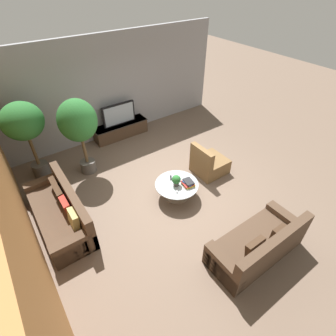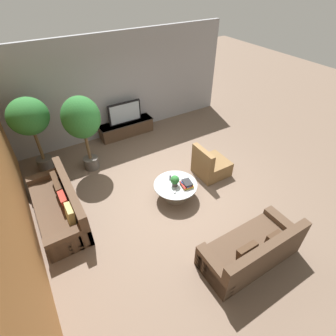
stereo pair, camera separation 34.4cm
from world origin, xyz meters
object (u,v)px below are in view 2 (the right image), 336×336
television (125,113)px  potted_palm_tall (29,120)px  couch_by_wall (60,207)px  media_console (126,128)px  potted_palm_corner (82,120)px  couch_near_entry (252,250)px  armchair_wicker (210,166)px  coffee_table (175,188)px  potted_plant_tabletop (175,180)px

television → potted_palm_tall: 2.75m
potted_palm_tall → couch_by_wall: bearing=-91.6°
media_console → couch_by_wall: 3.62m
couch_by_wall → potted_palm_corner: size_ratio=1.07×
media_console → couch_near_entry: bearing=-88.8°
couch_by_wall → potted_palm_corner: bearing=140.3°
potted_palm_corner → armchair_wicker: bearing=-36.1°
media_console → coffee_table: media_console is taller
television → couch_near_entry: size_ratio=0.55×
television → couch_near_entry: bearing=-88.8°
media_console → armchair_wicker: (1.05, -2.98, 0.04)m
couch_near_entry → potted_plant_tabletop: (-0.34, 2.13, 0.27)m
television → coffee_table: size_ratio=1.03×
media_console → potted_plant_tabletop: potted_plant_tabletop is taller
media_console → couch_near_entry: couch_near_entry is taller
couch_by_wall → couch_near_entry: 4.04m
coffee_table → couch_near_entry: size_ratio=0.53×
coffee_table → potted_palm_corner: size_ratio=0.50×
couch_by_wall → potted_plant_tabletop: bearing=71.7°
media_console → potted_plant_tabletop: bearing=-93.9°
television → potted_plant_tabletop: bearing=-93.9°
couch_near_entry → potted_palm_corner: (-1.64, 4.29, 1.16)m
television → armchair_wicker: size_ratio=1.22×
media_console → armchair_wicker: armchair_wicker is taller
coffee_table → potted_palm_tall: (-2.42, 2.73, 1.20)m
media_console → armchair_wicker: 3.16m
television → couch_by_wall: (-2.66, -2.45, -0.48)m
coffee_table → couch_by_wall: (-2.47, 0.78, 0.01)m
armchair_wicker → potted_palm_corner: 3.41m
potted_palm_corner → potted_plant_tabletop: 2.68m
media_console → potted_palm_tall: potted_palm_tall is taller
television → coffee_table: bearing=-93.4°
potted_palm_tall → armchair_wicker: bearing=-34.0°
coffee_table → potted_palm_tall: size_ratio=0.50×
couch_near_entry → potted_palm_corner: potted_palm_corner is taller
television → armchair_wicker: bearing=-70.6°
media_console → armchair_wicker: bearing=-70.6°
armchair_wicker → potted_palm_tall: size_ratio=0.42×
media_console → couch_by_wall: size_ratio=0.79×
couch_by_wall → potted_plant_tabletop: couch_by_wall is taller
television → armchair_wicker: television is taller
potted_palm_tall → potted_plant_tabletop: potted_palm_tall is taller
potted_palm_corner → couch_near_entry: bearing=-69.0°
coffee_table → potted_palm_corner: potted_palm_corner is taller
television → armchair_wicker: (1.05, -2.98, -0.50)m
television → couch_near_entry: television is taller
potted_palm_tall → couch_near_entry: bearing=-60.9°
coffee_table → potted_plant_tabletop: 0.28m
couch_by_wall → couch_near_entry: same height
coffee_table → potted_plant_tabletop: bearing=-148.6°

